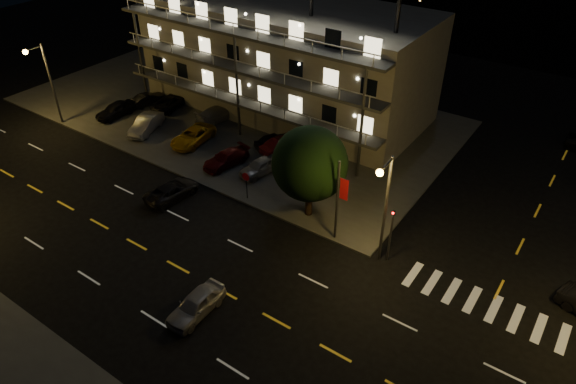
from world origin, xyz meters
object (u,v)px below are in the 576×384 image
Objects in this scene: tree at (309,166)px; lot_car_7 at (218,113)px; lot_car_2 at (193,136)px; lot_car_4 at (260,166)px; road_car_west at (172,191)px; road_car_east at (196,304)px.

tree is 1.50× the size of lot_car_7.
lot_car_2 is (-14.49, 3.02, -3.54)m from tree.
lot_car_2 is at bearing 115.21° from lot_car_7.
lot_car_7 is (-9.34, 5.45, 0.04)m from lot_car_4.
lot_car_7 is at bearing 161.24° from lot_car_4.
road_car_west is (4.55, -7.17, -0.19)m from lot_car_2.
lot_car_2 is 1.26× the size of lot_car_4.
road_car_west is at bearing -63.34° from lot_car_2.
road_car_east is (14.27, -14.83, -0.12)m from lot_car_2.
tree is 1.58× the size of road_car_west.
tree reaches higher than road_car_west.
road_car_east is (-0.22, -11.82, -3.66)m from tree.
lot_car_7 is (-1.17, 4.84, 0.02)m from lot_car_2.
lot_car_2 is 8.19m from lot_car_4.
lot_car_4 is at bearing 159.20° from tree.
lot_car_7 is 1.15× the size of road_car_east.
lot_car_4 is 0.85× the size of road_car_west.
lot_car_4 is 0.81× the size of lot_car_7.
road_car_west is at bearing -157.32° from tree.
road_car_east is at bearing 139.78° from lot_car_7.
lot_car_4 reaches higher than road_car_east.
lot_car_2 is at bearing -172.80° from lot_car_4.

